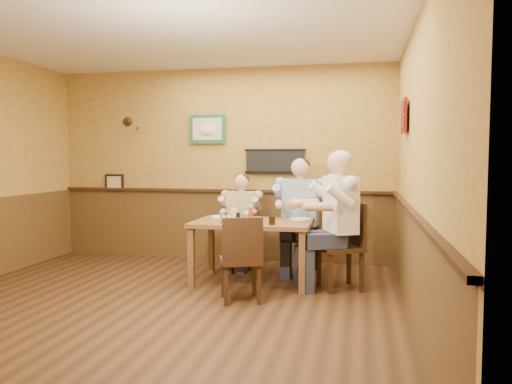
# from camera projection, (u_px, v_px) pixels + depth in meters

# --- Properties ---
(room) EXTENTS (5.02, 5.03, 2.81)m
(room) POSITION_uv_depth(u_px,v_px,m) (171.00, 140.00, 5.02)
(room) COLOR #331E0F
(room) RESTS_ON ground
(dining_table) EXTENTS (1.40, 0.90, 0.75)m
(dining_table) POSITION_uv_depth(u_px,v_px,m) (253.00, 228.00, 5.96)
(dining_table) COLOR brown
(dining_table) RESTS_ON ground
(chair_back_left) EXTENTS (0.38, 0.38, 0.81)m
(chair_back_left) POSITION_uv_depth(u_px,v_px,m) (242.00, 238.00, 6.79)
(chair_back_left) COLOR #3A2312
(chair_back_left) RESTS_ON ground
(chair_back_right) EXTENTS (0.46, 0.46, 0.94)m
(chair_back_right) POSITION_uv_depth(u_px,v_px,m) (300.00, 237.00, 6.53)
(chair_back_right) COLOR #3A2312
(chair_back_right) RESTS_ON ground
(chair_right_end) EXTENTS (0.61, 0.61, 1.00)m
(chair_right_end) POSITION_uv_depth(u_px,v_px,m) (340.00, 246.00, 5.70)
(chair_right_end) COLOR #3A2312
(chair_right_end) RESTS_ON ground
(chair_near_side) EXTENTS (0.54, 0.54, 0.90)m
(chair_near_side) POSITION_uv_depth(u_px,v_px,m) (240.00, 258.00, 5.22)
(chair_near_side) COLOR #3A2312
(chair_near_side) RESTS_ON ground
(diner_tan_shirt) EXTENTS (0.55, 0.55, 1.15)m
(diner_tan_shirt) POSITION_uv_depth(u_px,v_px,m) (242.00, 226.00, 6.78)
(diner_tan_shirt) COLOR #CBB88B
(diner_tan_shirt) RESTS_ON ground
(diner_blue_polo) EXTENTS (0.66, 0.66, 1.35)m
(diner_blue_polo) POSITION_uv_depth(u_px,v_px,m) (300.00, 221.00, 6.51)
(diner_blue_polo) COLOR #85AAC7
(diner_blue_polo) RESTS_ON ground
(diner_white_elder) EXTENTS (0.86, 0.86, 1.42)m
(diner_white_elder) POSITION_uv_depth(u_px,v_px,m) (340.00, 227.00, 5.68)
(diner_white_elder) COLOR white
(diner_white_elder) RESTS_ON ground
(water_glass_left) EXTENTS (0.11, 0.11, 0.12)m
(water_glass_left) POSITION_uv_depth(u_px,v_px,m) (223.00, 217.00, 5.82)
(water_glass_left) COLOR white
(water_glass_left) RESTS_ON dining_table
(water_glass_mid) EXTENTS (0.09, 0.09, 0.11)m
(water_glass_mid) POSITION_uv_depth(u_px,v_px,m) (244.00, 220.00, 5.59)
(water_glass_mid) COLOR silver
(water_glass_mid) RESTS_ON dining_table
(cola_tumbler) EXTENTS (0.10, 0.10, 0.10)m
(cola_tumbler) POSITION_uv_depth(u_px,v_px,m) (272.00, 220.00, 5.61)
(cola_tumbler) COLOR black
(cola_tumbler) RESTS_ON dining_table
(hot_sauce_bottle) EXTENTS (0.05, 0.05, 0.19)m
(hot_sauce_bottle) POSITION_uv_depth(u_px,v_px,m) (251.00, 214.00, 5.86)
(hot_sauce_bottle) COLOR red
(hot_sauce_bottle) RESTS_ON dining_table
(salt_shaker) EXTENTS (0.03, 0.03, 0.09)m
(salt_shaker) POSITION_uv_depth(u_px,v_px,m) (234.00, 217.00, 6.02)
(salt_shaker) COLOR white
(salt_shaker) RESTS_ON dining_table
(pepper_shaker) EXTENTS (0.05, 0.05, 0.10)m
(pepper_shaker) POSITION_uv_depth(u_px,v_px,m) (238.00, 217.00, 5.96)
(pepper_shaker) COLOR black
(pepper_shaker) RESTS_ON dining_table
(plate_far_left) EXTENTS (0.30, 0.30, 0.02)m
(plate_far_left) POSITION_uv_depth(u_px,v_px,m) (221.00, 217.00, 6.30)
(plate_far_left) COLOR white
(plate_far_left) RESTS_ON dining_table
(plate_far_right) EXTENTS (0.27, 0.27, 0.02)m
(plate_far_right) POSITION_uv_depth(u_px,v_px,m) (301.00, 219.00, 6.06)
(plate_far_right) COLOR white
(plate_far_right) RESTS_ON dining_table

